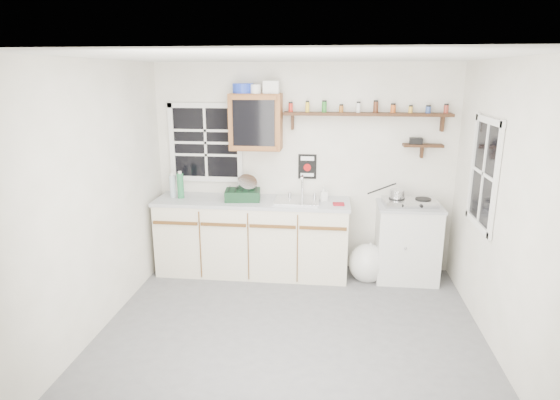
{
  "coord_description": "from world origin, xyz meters",
  "views": [
    {
      "loc": [
        0.34,
        -3.98,
        2.37
      ],
      "look_at": [
        -0.17,
        0.55,
        1.13
      ],
      "focal_mm": 30.0,
      "sensor_mm": 36.0,
      "label": 1
    }
  ],
  "objects": [
    {
      "name": "room",
      "position": [
        0.0,
        0.0,
        1.25
      ],
      "size": [
        3.64,
        3.24,
        2.54
      ],
      "color": "#545457",
      "rests_on": "ground"
    },
    {
      "name": "main_cabinet",
      "position": [
        -0.58,
        1.3,
        0.46
      ],
      "size": [
        2.31,
        0.63,
        0.92
      ],
      "color": "beige",
      "rests_on": "floor"
    },
    {
      "name": "right_cabinet",
      "position": [
        1.25,
        1.32,
        0.46
      ],
      "size": [
        0.73,
        0.57,
        0.91
      ],
      "color": "silver",
      "rests_on": "floor"
    },
    {
      "name": "sink",
      "position": [
        -0.05,
        1.3,
        0.93
      ],
      "size": [
        0.52,
        0.44,
        0.29
      ],
      "color": "#B5B6BA",
      "rests_on": "main_cabinet"
    },
    {
      "name": "upper_cabinet",
      "position": [
        -0.55,
        1.44,
        1.82
      ],
      "size": [
        0.6,
        0.32,
        0.65
      ],
      "color": "brown",
      "rests_on": "wall_back"
    },
    {
      "name": "upper_cabinet_clutter",
      "position": [
        -0.57,
        1.44,
        2.21
      ],
      "size": [
        0.54,
        0.24,
        0.14
      ],
      "color": "#1932A7",
      "rests_on": "upper_cabinet"
    },
    {
      "name": "spice_shelf",
      "position": [
        0.72,
        1.51,
        1.93
      ],
      "size": [
        1.91,
        0.18,
        0.35
      ],
      "color": "black",
      "rests_on": "wall_back"
    },
    {
      "name": "secondary_shelf",
      "position": [
        1.36,
        1.52,
        1.58
      ],
      "size": [
        0.45,
        0.16,
        0.24
      ],
      "color": "black",
      "rests_on": "wall_back"
    },
    {
      "name": "warning_sign",
      "position": [
        0.05,
        1.59,
        1.28
      ],
      "size": [
        0.22,
        0.02,
        0.3
      ],
      "color": "black",
      "rests_on": "wall_back"
    },
    {
      "name": "window_back",
      "position": [
        -1.2,
        1.59,
        1.55
      ],
      "size": [
        0.93,
        0.03,
        0.98
      ],
      "color": "black",
      "rests_on": "wall_back"
    },
    {
      "name": "window_right",
      "position": [
        1.79,
        0.55,
        1.45
      ],
      "size": [
        0.03,
        0.78,
        1.08
      ],
      "color": "black",
      "rests_on": "wall_back"
    },
    {
      "name": "water_bottles",
      "position": [
        -1.5,
        1.31,
        1.07
      ],
      "size": [
        0.19,
        0.11,
        0.33
      ],
      "color": "#A3B6BF",
      "rests_on": "main_cabinet"
    },
    {
      "name": "dish_rack",
      "position": [
        -0.68,
        1.29,
        1.02
      ],
      "size": [
        0.44,
        0.35,
        0.31
      ],
      "rotation": [
        0.0,
        0.0,
        0.12
      ],
      "color": "black",
      "rests_on": "main_cabinet"
    },
    {
      "name": "soap_bottle",
      "position": [
        0.26,
        1.35,
        1.01
      ],
      "size": [
        0.1,
        0.1,
        0.17
      ],
      "primitive_type": "imported",
      "rotation": [
        0.0,
        0.0,
        0.3
      ],
      "color": "silver",
      "rests_on": "main_cabinet"
    },
    {
      "name": "rag",
      "position": [
        0.43,
        1.2,
        0.93
      ],
      "size": [
        0.14,
        0.12,
        0.02
      ],
      "primitive_type": "cube",
      "rotation": [
        0.0,
        0.0,
        0.07
      ],
      "color": "maroon",
      "rests_on": "main_cabinet"
    },
    {
      "name": "hotplate",
      "position": [
        1.24,
        1.3,
        0.95
      ],
      "size": [
        0.62,
        0.37,
        0.09
      ],
      "rotation": [
        0.0,
        0.0,
        0.09
      ],
      "color": "#B5B6BA",
      "rests_on": "right_cabinet"
    },
    {
      "name": "saucepan",
      "position": [
        1.09,
        1.31,
        1.04
      ],
      "size": [
        0.41,
        0.21,
        0.18
      ],
      "rotation": [
        0.0,
        0.0,
        -0.22
      ],
      "color": "#B5B6BA",
      "rests_on": "hotplate"
    },
    {
      "name": "trash_bag",
      "position": [
        0.8,
        1.22,
        0.21
      ],
      "size": [
        0.44,
        0.39,
        0.5
      ],
      "color": "silver",
      "rests_on": "floor"
    }
  ]
}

